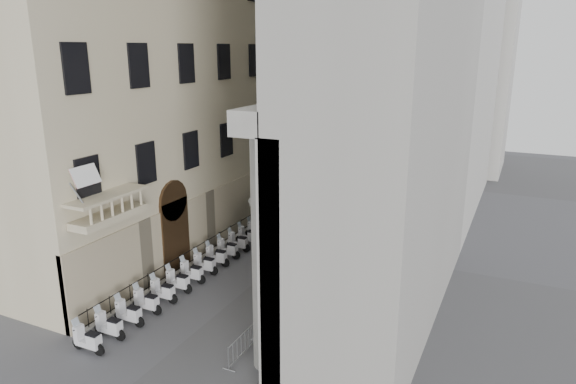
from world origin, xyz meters
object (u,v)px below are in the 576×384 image
(security_tent, at_px, (282,194))
(pedestrian_a, at_px, (358,190))
(street_lamp, at_px, (301,146))
(info_kiosk, at_px, (279,204))
(scooter_0, at_px, (90,352))
(pedestrian_b, at_px, (365,188))

(security_tent, distance_m, pedestrian_a, 11.60)
(street_lamp, height_order, pedestrian_a, street_lamp)
(street_lamp, relative_size, info_kiosk, 4.89)
(street_lamp, bearing_deg, info_kiosk, -113.16)
(scooter_0, xyz_separation_m, pedestrian_a, (3.44, 27.76, 0.85))
(info_kiosk, bearing_deg, street_lamp, 74.60)
(scooter_0, xyz_separation_m, pedestrian_b, (3.96, 28.01, 0.98))
(scooter_0, relative_size, pedestrian_b, 0.77)
(info_kiosk, distance_m, pedestrian_b, 8.68)
(street_lamp, bearing_deg, scooter_0, -97.39)
(pedestrian_b, bearing_deg, scooter_0, 119.93)
(street_lamp, bearing_deg, pedestrian_a, 41.32)
(pedestrian_b, bearing_deg, street_lamp, 85.14)
(pedestrian_b, bearing_deg, security_tent, 115.56)
(street_lamp, height_order, info_kiosk, street_lamp)
(pedestrian_a, xyz_separation_m, pedestrian_b, (0.52, 0.25, 0.13))
(street_lamp, distance_m, info_kiosk, 5.08)
(info_kiosk, height_order, pedestrian_b, pedestrian_b)
(security_tent, bearing_deg, info_kiosk, 119.08)
(street_lamp, xyz_separation_m, pedestrian_a, (3.68, 4.28, -4.34))
(security_tent, distance_m, street_lamp, 7.44)
(security_tent, bearing_deg, scooter_0, -94.98)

